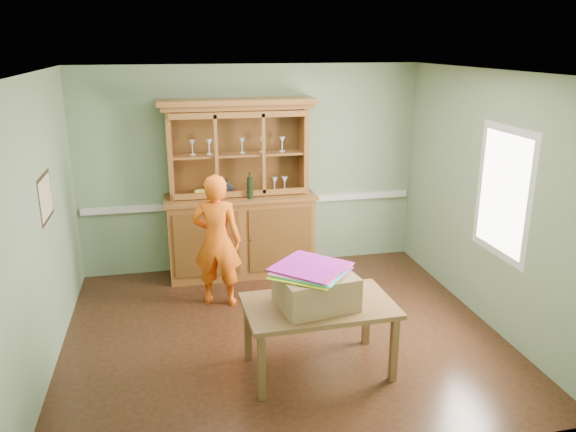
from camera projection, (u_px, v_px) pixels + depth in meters
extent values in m
plane|color=#442515|center=(282.00, 333.00, 5.97)|extent=(4.50, 4.50, 0.00)
plane|color=white|center=(281.00, 72.00, 5.16)|extent=(4.50, 4.50, 0.00)
plane|color=gray|center=(252.00, 169.00, 7.43)|extent=(4.50, 0.00, 4.50)
plane|color=gray|center=(40.00, 227.00, 5.11)|extent=(0.00, 4.00, 4.00)
plane|color=gray|center=(487.00, 199.00, 6.02)|extent=(0.00, 4.00, 4.00)
plane|color=gray|center=(342.00, 298.00, 3.70)|extent=(4.50, 0.00, 4.50)
cube|color=silver|center=(252.00, 202.00, 7.54)|extent=(4.41, 0.05, 0.08)
cube|color=#332214|center=(46.00, 197.00, 5.34)|extent=(0.03, 0.60, 0.46)
cube|color=beige|center=(47.00, 197.00, 5.34)|extent=(0.01, 0.52, 0.38)
cube|color=silver|center=(503.00, 193.00, 5.69)|extent=(0.03, 0.96, 1.36)
cube|color=white|center=(502.00, 193.00, 5.69)|extent=(0.01, 0.80, 1.20)
cube|color=brown|center=(241.00, 236.00, 7.37)|extent=(1.87, 0.57, 1.04)
cube|color=brown|center=(240.00, 197.00, 7.20)|extent=(1.93, 0.63, 0.04)
cube|color=brown|center=(236.00, 149.00, 7.29)|extent=(1.76, 0.04, 1.09)
cube|color=brown|center=(170.00, 155.00, 6.95)|extent=(0.06, 0.39, 1.09)
cube|color=brown|center=(303.00, 149.00, 7.30)|extent=(0.06, 0.39, 1.09)
cube|color=brown|center=(237.00, 106.00, 6.95)|extent=(1.87, 0.46, 0.06)
cube|color=brown|center=(237.00, 101.00, 6.92)|extent=(1.95, 0.50, 0.06)
cube|color=brown|center=(238.00, 154.00, 7.13)|extent=(1.64, 0.34, 0.03)
imported|color=#B2B2B7|center=(227.00, 187.00, 7.23)|extent=(0.19, 0.19, 0.20)
imported|color=yellow|center=(203.00, 193.00, 7.18)|extent=(0.22, 0.22, 0.06)
cylinder|color=black|center=(250.00, 186.00, 7.01)|extent=(0.07, 0.07, 0.33)
cube|color=brown|center=(319.00, 306.00, 5.13)|extent=(1.39, 0.86, 0.05)
cube|color=brown|center=(261.00, 367.00, 4.78)|extent=(0.07, 0.07, 0.64)
cube|color=brown|center=(248.00, 329.00, 5.40)|extent=(0.07, 0.07, 0.64)
cube|color=brown|center=(394.00, 349.00, 5.06)|extent=(0.07, 0.07, 0.64)
cube|color=brown|center=(366.00, 315.00, 5.68)|extent=(0.07, 0.07, 0.64)
cube|color=#9B784F|center=(316.00, 290.00, 5.03)|extent=(0.73, 0.62, 0.31)
cube|color=#DC21D7|center=(311.00, 273.00, 5.01)|extent=(0.80, 0.80, 0.01)
cube|color=#E0FB1F|center=(311.00, 272.00, 5.00)|extent=(0.80, 0.80, 0.01)
cube|color=#43CF3C|center=(311.00, 271.00, 5.00)|extent=(0.80, 0.80, 0.01)
cube|color=#2EDCDB|center=(311.00, 270.00, 5.00)|extent=(0.80, 0.80, 0.01)
cube|color=pink|center=(311.00, 269.00, 5.00)|extent=(0.80, 0.80, 0.01)
cube|color=#DC2178|center=(311.00, 268.00, 4.99)|extent=(0.80, 0.80, 0.01)
cube|color=#C61EBD|center=(311.00, 267.00, 4.99)|extent=(0.80, 0.80, 0.01)
imported|color=#F65F0F|center=(217.00, 240.00, 6.45)|extent=(0.66, 0.53, 1.56)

